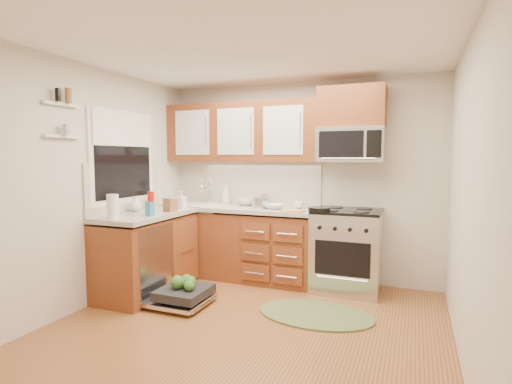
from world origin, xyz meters
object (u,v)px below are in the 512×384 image
at_px(microwave, 351,145).
at_px(bowl_a, 274,206).
at_px(skillet, 319,209).
at_px(bowl_b, 247,202).
at_px(paper_towel_roll, 113,207).
at_px(sink, 201,214).
at_px(dishwasher, 181,296).
at_px(upper_cabinets, 241,132).
at_px(stock_pot, 260,202).
at_px(cutting_board, 293,211).
at_px(cup, 299,205).
at_px(range, 347,250).
at_px(rug, 316,314).

xyz_separation_m(microwave, bowl_a, (-0.88, -0.18, -0.74)).
bearing_deg(skillet, bowl_b, 158.23).
bearing_deg(skillet, paper_towel_roll, -146.91).
xyz_separation_m(sink, bowl_a, (1.05, -0.05, 0.16)).
relative_size(dishwasher, paper_towel_roll, 2.73).
bearing_deg(microwave, sink, -176.15).
bearing_deg(upper_cabinets, stock_pot, -25.52).
distance_m(cutting_board, paper_towel_roll, 1.97).
distance_m(stock_pot, cutting_board, 0.52).
bearing_deg(skillet, bowl_a, 162.76).
bearing_deg(sink, cup, 3.90).
height_order(range, dishwasher, range).
distance_m(dishwasher, paper_towel_roll, 1.16).
bearing_deg(rug, cup, 115.10).
relative_size(range, bowl_b, 3.47).
distance_m(microwave, cup, 0.95).
height_order(stock_pot, cup, stock_pot).
xyz_separation_m(upper_cabinets, cup, (0.80, -0.06, -0.90)).
height_order(bowl_a, bowl_b, bowl_b).
bearing_deg(cutting_board, sink, 171.47).
bearing_deg(cup, bowl_a, -152.53).
relative_size(paper_towel_roll, bowl_b, 0.94).
relative_size(sink, stock_pot, 2.77).
bearing_deg(stock_pot, range, 0.67).
relative_size(dishwasher, bowl_a, 2.86).
distance_m(range, bowl_a, 1.01).
relative_size(cutting_board, bowl_b, 0.93).
distance_m(microwave, rug, 1.97).
xyz_separation_m(microwave, bowl_b, (-1.33, 0.05, -0.73)).
distance_m(dishwasher, stock_pot, 1.50).
xyz_separation_m(range, stock_pot, (-1.07, -0.01, 0.52)).
bearing_deg(dishwasher, cutting_board, 44.27).
height_order(upper_cabinets, cutting_board, upper_cabinets).
distance_m(upper_cabinets, microwave, 1.42).
bearing_deg(dishwasher, stock_pot, 67.40).
relative_size(sink, cutting_board, 2.44).
xyz_separation_m(rug, bowl_a, (-0.72, 0.81, 0.95)).
distance_m(upper_cabinets, stock_pot, 0.96).
bearing_deg(range, dishwasher, -143.73).
xyz_separation_m(stock_pot, cutting_board, (0.48, -0.20, -0.06)).
bearing_deg(bowl_b, skillet, -21.77).
height_order(upper_cabinets, stock_pot, upper_cabinets).
height_order(skillet, bowl_a, skillet).
bearing_deg(rug, upper_cabinets, 140.76).
xyz_separation_m(stock_pot, bowl_a, (0.19, -0.05, -0.04)).
relative_size(paper_towel_roll, bowl_a, 1.05).
xyz_separation_m(range, sink, (-1.93, -0.01, 0.33)).
bearing_deg(paper_towel_roll, stock_pot, 53.94).
xyz_separation_m(upper_cabinets, dishwasher, (-0.13, -1.27, -1.77)).
bearing_deg(upper_cabinets, paper_towel_roll, -114.19).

